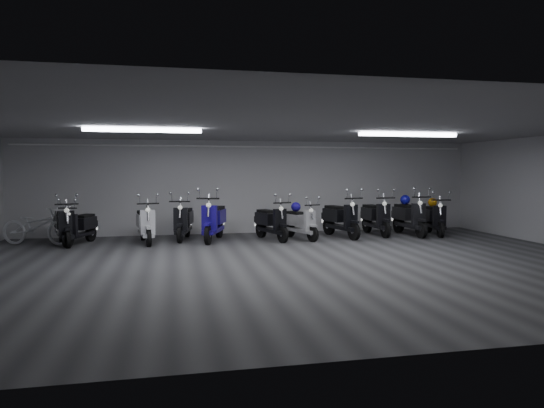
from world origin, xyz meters
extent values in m
cube|color=#363639|center=(0.00, 0.00, -0.01)|extent=(14.00, 10.00, 0.01)
cube|color=gray|center=(0.00, 0.00, 2.80)|extent=(14.00, 10.00, 0.01)
cube|color=#ABAAAD|center=(0.00, 5.00, 1.40)|extent=(14.00, 0.01, 2.80)
cube|color=#ABAAAD|center=(0.00, -5.00, 1.40)|extent=(14.00, 0.01, 2.80)
cube|color=white|center=(-3.00, 1.00, 2.74)|extent=(2.40, 0.18, 0.08)
cube|color=white|center=(3.00, 1.00, 2.74)|extent=(2.40, 0.18, 0.08)
cylinder|color=white|center=(0.00, 4.92, 2.62)|extent=(13.60, 0.05, 0.05)
imported|color=silver|center=(-5.84, 3.72, 0.60)|extent=(1.97, 1.23, 1.20)
sphere|color=#BE770B|center=(5.19, 3.63, 0.96)|extent=(0.26, 0.26, 0.26)
sphere|color=#180C85|center=(0.94, 3.52, 0.89)|extent=(0.27, 0.27, 0.27)
sphere|color=#100D92|center=(4.36, 3.73, 1.04)|extent=(0.29, 0.29, 0.29)
camera|label=1|loc=(-2.41, -9.40, 1.88)|focal=31.66mm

